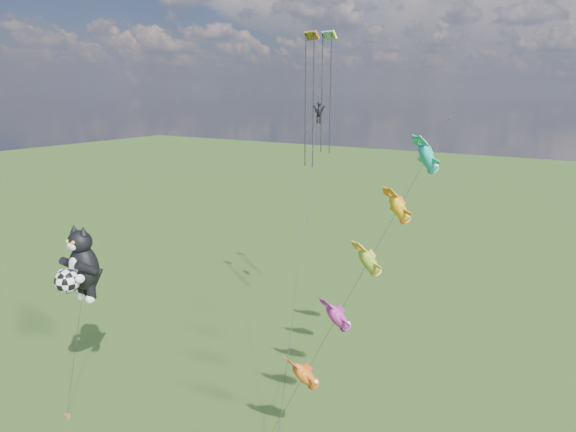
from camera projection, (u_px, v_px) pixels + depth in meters
The scene contains 3 objects.
cat_kite_rig at pixel (80, 266), 30.30m from camera, with size 2.41×4.12×11.69m.
fish_windsock_rig at pixel (368, 262), 26.19m from camera, with size 6.17×14.81×19.12m.
parafoil_rig at pixel (319, 100), 34.45m from camera, with size 6.23×16.74×25.79m.
Camera 1 is at (19.93, -13.74, 19.73)m, focal length 30.00 mm.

